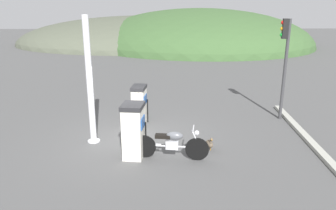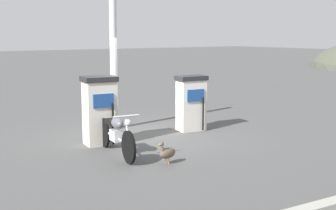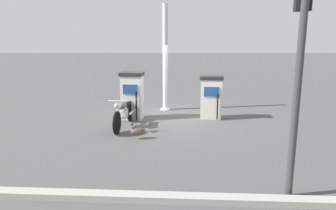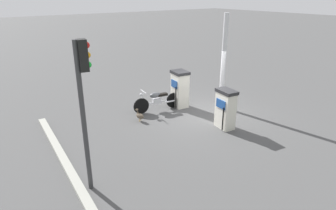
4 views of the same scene
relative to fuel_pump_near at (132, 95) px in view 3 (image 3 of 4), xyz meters
The scene contains 8 objects.
ground_plane 1.61m from the fuel_pump_near, 98.34° to the left, with size 120.00×120.00×0.00m, color #4C4C4C.
fuel_pump_near is the anchor object (origin of this frame).
fuel_pump_far 2.73m from the fuel_pump_near, 90.00° to the left, with size 0.62×0.85×1.49m.
motorcycle_near_pump 1.16m from the fuel_pump_near, ahead, with size 2.19×0.65×0.98m.
wandering_duck 2.38m from the fuel_pump_near, ahead, with size 0.26×0.49×0.49m.
roadside_traffic_light 6.60m from the fuel_pump_near, 30.96° to the left, with size 0.39×0.27×3.84m.
canopy_support_pole 2.14m from the fuel_pump_near, 140.86° to the left, with size 0.40×0.40×4.03m.
road_edge_kerb 5.88m from the fuel_pump_near, 13.53° to the left, with size 0.72×6.54×0.12m.
Camera 3 is at (10.58, -0.29, 2.66)m, focal length 32.66 mm.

